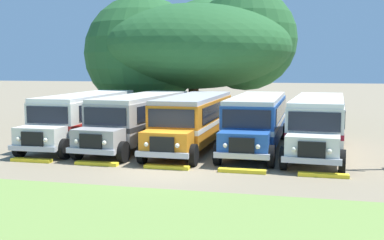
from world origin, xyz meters
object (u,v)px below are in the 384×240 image
at_px(parked_bus_slot_1, 141,117).
at_px(broad_shade_tree, 193,47).
at_px(parked_bus_slot_0, 86,115).
at_px(parked_bus_slot_2, 194,118).
at_px(parked_bus_slot_3, 257,119).
at_px(parked_bus_slot_4, 318,121).

xyz_separation_m(parked_bus_slot_1, broad_shade_tree, (0.22, 11.87, 4.39)).
bearing_deg(parked_bus_slot_1, parked_bus_slot_0, -87.26).
bearing_deg(parked_bus_slot_2, broad_shade_tree, -165.80).
bearing_deg(parked_bus_slot_0, parked_bus_slot_2, 88.37).
relative_size(parked_bus_slot_1, parked_bus_slot_3, 1.01).
height_order(parked_bus_slot_0, parked_bus_slot_2, same).
distance_m(parked_bus_slot_0, parked_bus_slot_4, 13.08).
bearing_deg(parked_bus_slot_0, parked_bus_slot_3, 91.67).
relative_size(parked_bus_slot_0, broad_shade_tree, 0.67).
distance_m(parked_bus_slot_2, broad_shade_tree, 13.01).
distance_m(parked_bus_slot_3, broad_shade_tree, 13.72).
distance_m(parked_bus_slot_2, parked_bus_slot_4, 6.60).
xyz_separation_m(parked_bus_slot_1, parked_bus_slot_2, (3.06, -0.04, 0.00)).
height_order(parked_bus_slot_1, parked_bus_slot_4, same).
xyz_separation_m(parked_bus_slot_0, broad_shade_tree, (3.63, 11.82, 4.39)).
bearing_deg(parked_bus_slot_4, parked_bus_slot_0, -85.83).
distance_m(parked_bus_slot_4, broad_shade_tree, 15.73).
distance_m(parked_bus_slot_0, parked_bus_slot_1, 3.41).
height_order(parked_bus_slot_2, parked_bus_slot_3, same).
height_order(parked_bus_slot_1, broad_shade_tree, broad_shade_tree).
height_order(parked_bus_slot_0, parked_bus_slot_1, same).
bearing_deg(parked_bus_slot_0, parked_bus_slot_4, 89.36).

